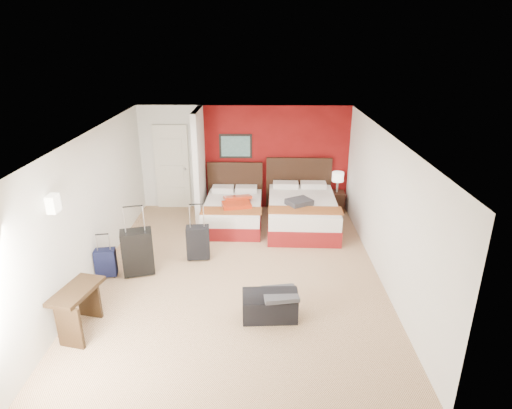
{
  "coord_description": "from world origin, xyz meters",
  "views": [
    {
      "loc": [
        0.39,
        -6.85,
        3.99
      ],
      "look_at": [
        0.31,
        0.8,
        1.0
      ],
      "focal_mm": 30.38,
      "sensor_mm": 36.0,
      "label": 1
    }
  ],
  "objects_px": {
    "red_suitcase_open": "(237,202)",
    "nightstand": "(336,202)",
    "duffel_bag": "(270,306)",
    "bed_left": "(233,213)",
    "bed_right": "(302,213)",
    "suitcase_navy": "(106,264)",
    "table_lamp": "(337,182)",
    "suitcase_charcoal": "(198,244)",
    "desk": "(79,310)",
    "suitcase_black": "(138,253)"
  },
  "relations": [
    {
      "from": "bed_right",
      "to": "red_suitcase_open",
      "type": "bearing_deg",
      "value": -178.27
    },
    {
      "from": "bed_right",
      "to": "nightstand",
      "type": "height_order",
      "value": "bed_right"
    },
    {
      "from": "table_lamp",
      "to": "suitcase_charcoal",
      "type": "relative_size",
      "value": 0.77
    },
    {
      "from": "table_lamp",
      "to": "suitcase_navy",
      "type": "height_order",
      "value": "table_lamp"
    },
    {
      "from": "nightstand",
      "to": "desk",
      "type": "relative_size",
      "value": 0.61
    },
    {
      "from": "suitcase_charcoal",
      "to": "suitcase_navy",
      "type": "bearing_deg",
      "value": -162.02
    },
    {
      "from": "table_lamp",
      "to": "suitcase_charcoal",
      "type": "xyz_separation_m",
      "value": [
        -3.0,
        -2.4,
        -0.44
      ]
    },
    {
      "from": "bed_left",
      "to": "red_suitcase_open",
      "type": "bearing_deg",
      "value": -43.81
    },
    {
      "from": "nightstand",
      "to": "desk",
      "type": "distance_m",
      "value": 6.36
    },
    {
      "from": "red_suitcase_open",
      "to": "desk",
      "type": "height_order",
      "value": "desk"
    },
    {
      "from": "red_suitcase_open",
      "to": "suitcase_navy",
      "type": "bearing_deg",
      "value": -147.86
    },
    {
      "from": "nightstand",
      "to": "suitcase_black",
      "type": "xyz_separation_m",
      "value": [
        -3.99,
        -2.97,
        0.15
      ]
    },
    {
      "from": "desk",
      "to": "nightstand",
      "type": "bearing_deg",
      "value": 59.31
    },
    {
      "from": "suitcase_navy",
      "to": "bed_right",
      "type": "bearing_deg",
      "value": 21.53
    },
    {
      "from": "suitcase_navy",
      "to": "red_suitcase_open",
      "type": "bearing_deg",
      "value": 35.36
    },
    {
      "from": "suitcase_navy",
      "to": "desk",
      "type": "bearing_deg",
      "value": -94.21
    },
    {
      "from": "bed_right",
      "to": "suitcase_charcoal",
      "type": "xyz_separation_m",
      "value": [
        -2.1,
        -1.52,
        -0.0
      ]
    },
    {
      "from": "suitcase_navy",
      "to": "duffel_bag",
      "type": "relative_size",
      "value": 0.61
    },
    {
      "from": "suitcase_navy",
      "to": "suitcase_black",
      "type": "bearing_deg",
      "value": 1.06
    },
    {
      "from": "suitcase_charcoal",
      "to": "duffel_bag",
      "type": "bearing_deg",
      "value": -60.12
    },
    {
      "from": "bed_right",
      "to": "table_lamp",
      "type": "relative_size",
      "value": 4.38
    },
    {
      "from": "suitcase_navy",
      "to": "nightstand",
      "type": "bearing_deg",
      "value": 24.51
    },
    {
      "from": "suitcase_navy",
      "to": "desk",
      "type": "relative_size",
      "value": 0.59
    },
    {
      "from": "nightstand",
      "to": "suitcase_black",
      "type": "distance_m",
      "value": 4.97
    },
    {
      "from": "bed_left",
      "to": "suitcase_black",
      "type": "relative_size",
      "value": 2.24
    },
    {
      "from": "bed_right",
      "to": "suitcase_black",
      "type": "relative_size",
      "value": 2.64
    },
    {
      "from": "nightstand",
      "to": "suitcase_navy",
      "type": "relative_size",
      "value": 1.04
    },
    {
      "from": "bed_right",
      "to": "suitcase_black",
      "type": "xyz_separation_m",
      "value": [
        -3.09,
        -2.09,
        0.08
      ]
    },
    {
      "from": "bed_right",
      "to": "red_suitcase_open",
      "type": "height_order",
      "value": "red_suitcase_open"
    },
    {
      "from": "red_suitcase_open",
      "to": "suitcase_charcoal",
      "type": "distance_m",
      "value": 1.68
    },
    {
      "from": "suitcase_navy",
      "to": "bed_left",
      "type": "bearing_deg",
      "value": 37.96
    },
    {
      "from": "red_suitcase_open",
      "to": "nightstand",
      "type": "distance_m",
      "value": 2.52
    },
    {
      "from": "bed_right",
      "to": "red_suitcase_open",
      "type": "relative_size",
      "value": 2.57
    },
    {
      "from": "nightstand",
      "to": "duffel_bag",
      "type": "xyz_separation_m",
      "value": [
        -1.68,
        -4.25,
        -0.05
      ]
    },
    {
      "from": "red_suitcase_open",
      "to": "desk",
      "type": "distance_m",
      "value": 4.26
    },
    {
      "from": "suitcase_black",
      "to": "duffel_bag",
      "type": "relative_size",
      "value": 0.99
    },
    {
      "from": "suitcase_black",
      "to": "duffel_bag",
      "type": "height_order",
      "value": "suitcase_black"
    },
    {
      "from": "suitcase_black",
      "to": "desk",
      "type": "bearing_deg",
      "value": -120.25
    },
    {
      "from": "bed_right",
      "to": "table_lamp",
      "type": "distance_m",
      "value": 1.33
    },
    {
      "from": "duffel_bag",
      "to": "bed_left",
      "type": "bearing_deg",
      "value": 99.33
    },
    {
      "from": "red_suitcase_open",
      "to": "suitcase_navy",
      "type": "relative_size",
      "value": 1.68
    },
    {
      "from": "bed_right",
      "to": "suitcase_navy",
      "type": "distance_m",
      "value": 4.25
    },
    {
      "from": "suitcase_black",
      "to": "desk",
      "type": "relative_size",
      "value": 0.96
    },
    {
      "from": "table_lamp",
      "to": "suitcase_navy",
      "type": "bearing_deg",
      "value": -145.92
    },
    {
      "from": "bed_left",
      "to": "suitcase_charcoal",
      "type": "distance_m",
      "value": 1.72
    },
    {
      "from": "red_suitcase_open",
      "to": "suitcase_charcoal",
      "type": "relative_size",
      "value": 1.31
    },
    {
      "from": "bed_left",
      "to": "suitcase_charcoal",
      "type": "xyz_separation_m",
      "value": [
        -0.56,
        -1.62,
        0.05
      ]
    },
    {
      "from": "desk",
      "to": "suitcase_charcoal",
      "type": "bearing_deg",
      "value": 70.63
    },
    {
      "from": "table_lamp",
      "to": "suitcase_charcoal",
      "type": "bearing_deg",
      "value": -141.4
    },
    {
      "from": "bed_right",
      "to": "suitcase_charcoal",
      "type": "height_order",
      "value": "bed_right"
    }
  ]
}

